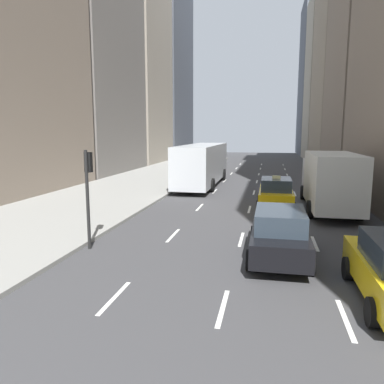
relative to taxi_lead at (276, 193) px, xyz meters
name	(u,v)px	position (x,y,z in m)	size (l,w,h in m)	color
sidewalk_left	(131,186)	(-11.00, 6.54, -0.81)	(8.00, 66.00, 0.15)	gray
lane_markings	(252,200)	(-1.40, 2.54, -0.87)	(5.72, 56.00, 0.01)	white
building_row_left	(93,27)	(-18.00, 15.40, 13.64)	(6.00, 71.87, 35.10)	gray
building_row_right	(363,14)	(8.00, 19.72, 14.60)	(6.00, 84.99, 36.78)	gray
taxi_lead	(276,193)	(0.00, 0.00, 0.00)	(2.02, 4.40, 1.87)	yellow
sedan_black_near	(279,233)	(0.00, -8.40, -0.01)	(2.02, 4.86, 1.71)	black
city_bus	(202,163)	(-5.61, 8.34, 0.91)	(2.80, 11.61, 3.25)	#B7BCC1
box_truck	(329,179)	(2.80, 0.10, 0.83)	(2.58, 8.40, 3.15)	silver
traffic_light_pole	(88,183)	(-6.75, -8.69, 1.53)	(0.24, 0.42, 3.60)	black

